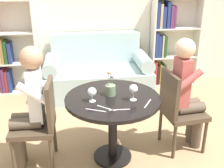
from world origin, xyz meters
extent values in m
plane|color=tan|center=(0.00, 0.00, 0.00)|extent=(16.00, 16.00, 0.00)
cube|color=silver|center=(0.00, 2.12, 1.35)|extent=(5.20, 0.05, 2.70)
cylinder|color=black|center=(0.00, 0.00, 0.69)|extent=(0.94, 0.94, 0.03)
cylinder|color=black|center=(0.00, 0.00, 0.35)|extent=(0.09, 0.09, 0.64)
cylinder|color=black|center=(0.00, 0.00, 0.01)|extent=(0.40, 0.40, 0.03)
cube|color=#A8C1C1|center=(0.00, 1.64, 0.21)|extent=(1.63, 0.80, 0.42)
cube|color=#A8C1C1|center=(0.00, 1.96, 0.67)|extent=(1.41, 0.16, 0.50)
cylinder|color=#A8C1C1|center=(-0.71, 1.64, 0.53)|extent=(0.22, 0.72, 0.22)
cylinder|color=#A8C1C1|center=(0.71, 1.64, 0.53)|extent=(0.22, 0.72, 0.22)
cube|color=silver|center=(-1.31, 2.06, 0.73)|extent=(0.78, 0.02, 1.46)
cube|color=silver|center=(-0.93, 1.93, 0.73)|extent=(0.02, 0.28, 1.46)
cube|color=silver|center=(-1.31, 1.93, 0.01)|extent=(0.74, 0.28, 0.02)
cube|color=silver|center=(-1.31, 1.93, 0.49)|extent=(0.74, 0.28, 0.02)
cube|color=silver|center=(-1.31, 1.93, 0.97)|extent=(0.74, 0.28, 0.02)
cube|color=silver|center=(-1.31, 1.93, 1.45)|extent=(0.74, 0.28, 0.02)
cube|color=#602D5B|center=(-1.52, 1.93, 0.18)|extent=(0.03, 0.23, 0.32)
cube|color=#602D5B|center=(-1.48, 1.93, 0.22)|extent=(0.04, 0.23, 0.39)
cube|color=maroon|center=(-1.44, 1.93, 0.20)|extent=(0.04, 0.23, 0.35)
cube|color=navy|center=(-1.39, 1.93, 0.20)|extent=(0.04, 0.23, 0.35)
cube|color=tan|center=(-1.48, 1.93, 0.68)|extent=(0.05, 0.23, 0.37)
cube|color=olive|center=(-1.43, 1.93, 0.69)|extent=(0.04, 0.23, 0.37)
cube|color=#234723|center=(-1.39, 1.93, 0.67)|extent=(0.05, 0.23, 0.35)
cube|color=navy|center=(-1.33, 1.93, 0.66)|extent=(0.05, 0.23, 0.32)
cube|color=silver|center=(1.31, 2.06, 0.73)|extent=(0.78, 0.02, 1.46)
cube|color=silver|center=(0.93, 1.93, 0.73)|extent=(0.02, 0.28, 1.46)
cube|color=silver|center=(1.69, 1.93, 0.73)|extent=(0.02, 0.28, 1.46)
cube|color=silver|center=(1.31, 1.93, 0.01)|extent=(0.74, 0.28, 0.02)
cube|color=silver|center=(1.31, 1.93, 0.49)|extent=(0.74, 0.28, 0.02)
cube|color=silver|center=(1.31, 1.93, 0.97)|extent=(0.74, 0.28, 0.02)
cube|color=maroon|center=(0.99, 1.93, 0.23)|extent=(0.05, 0.23, 0.41)
cube|color=#332319|center=(1.04, 1.93, 0.19)|extent=(0.03, 0.23, 0.33)
cube|color=olive|center=(1.08, 1.93, 0.19)|extent=(0.03, 0.23, 0.34)
cube|color=tan|center=(1.11, 1.93, 0.18)|extent=(0.03, 0.23, 0.32)
cube|color=#234723|center=(1.15, 1.93, 0.19)|extent=(0.04, 0.23, 0.34)
cube|color=navy|center=(0.98, 1.93, 0.71)|extent=(0.05, 0.23, 0.41)
cube|color=navy|center=(1.04, 1.93, 0.68)|extent=(0.05, 0.23, 0.36)
cube|color=tan|center=(1.09, 1.93, 0.68)|extent=(0.03, 0.23, 0.36)
cube|color=#234723|center=(1.13, 1.93, 0.68)|extent=(0.04, 0.23, 0.35)
cube|color=navy|center=(0.98, 1.93, 1.19)|extent=(0.04, 0.23, 0.42)
cube|color=tan|center=(1.03, 1.93, 1.17)|extent=(0.04, 0.23, 0.38)
cube|color=navy|center=(1.08, 1.93, 1.15)|extent=(0.05, 0.23, 0.34)
cube|color=navy|center=(1.14, 1.93, 1.18)|extent=(0.05, 0.23, 0.41)
cube|color=#602D5B|center=(1.20, 1.93, 1.15)|extent=(0.05, 0.23, 0.35)
cube|color=#602D5B|center=(1.25, 1.93, 1.15)|extent=(0.03, 0.23, 0.35)
cylinder|color=#473828|center=(-0.96, 0.21, 0.20)|extent=(0.04, 0.04, 0.40)
cylinder|color=#473828|center=(-0.97, -0.15, 0.20)|extent=(0.04, 0.04, 0.40)
cylinder|color=#473828|center=(-0.61, 0.20, 0.20)|extent=(0.04, 0.04, 0.40)
cylinder|color=#473828|center=(-0.62, -0.16, 0.20)|extent=(0.04, 0.04, 0.40)
cube|color=#473828|center=(-0.79, 0.02, 0.42)|extent=(0.43, 0.43, 0.05)
cube|color=#473828|center=(-0.60, 0.02, 0.68)|extent=(0.05, 0.38, 0.45)
cylinder|color=#473828|center=(0.99, -0.06, 0.20)|extent=(0.04, 0.04, 0.40)
cylinder|color=#473828|center=(0.95, 0.30, 0.20)|extent=(0.04, 0.04, 0.40)
cylinder|color=#473828|center=(0.63, -0.10, 0.20)|extent=(0.04, 0.04, 0.40)
cylinder|color=#473828|center=(0.59, 0.26, 0.20)|extent=(0.04, 0.04, 0.40)
cube|color=#473828|center=(0.79, 0.10, 0.42)|extent=(0.47, 0.47, 0.05)
cube|color=#473828|center=(0.60, 0.08, 0.68)|extent=(0.08, 0.38, 0.45)
cylinder|color=brown|center=(-0.95, 0.09, 0.23)|extent=(0.11, 0.11, 0.45)
cylinder|color=brown|center=(-0.95, -0.02, 0.23)|extent=(0.11, 0.11, 0.45)
cylinder|color=brown|center=(-0.84, 0.08, 0.50)|extent=(0.30, 0.12, 0.11)
cylinder|color=brown|center=(-0.84, -0.03, 0.50)|extent=(0.30, 0.12, 0.11)
cube|color=white|center=(-0.73, 0.02, 0.77)|extent=(0.13, 0.20, 0.52)
cylinder|color=white|center=(-0.73, 0.16, 0.84)|extent=(0.29, 0.08, 0.23)
cylinder|color=white|center=(-0.73, -0.11, 0.84)|extent=(0.29, 0.08, 0.23)
sphere|color=tan|center=(-0.73, 0.02, 1.14)|extent=(0.21, 0.21, 0.21)
cylinder|color=brown|center=(0.96, 0.07, 0.23)|extent=(0.11, 0.11, 0.45)
cylinder|color=brown|center=(0.94, 0.18, 0.23)|extent=(0.11, 0.11, 0.45)
cylinder|color=brown|center=(0.85, 0.06, 0.50)|extent=(0.31, 0.14, 0.11)
cylinder|color=brown|center=(0.83, 0.17, 0.50)|extent=(0.31, 0.14, 0.11)
cube|color=#B2514C|center=(0.73, 0.10, 0.77)|extent=(0.14, 0.21, 0.54)
cylinder|color=#B2514C|center=(0.75, -0.04, 0.86)|extent=(0.29, 0.10, 0.23)
cylinder|color=#B2514C|center=(0.71, 0.23, 0.86)|extent=(0.29, 0.10, 0.23)
sphere|color=beige|center=(0.73, 0.10, 1.14)|extent=(0.20, 0.20, 0.20)
cylinder|color=white|center=(-0.20, -0.06, 0.71)|extent=(0.06, 0.06, 0.00)
cylinder|color=white|center=(-0.20, -0.06, 0.74)|extent=(0.01, 0.01, 0.06)
sphere|color=white|center=(-0.20, -0.06, 0.81)|extent=(0.08, 0.08, 0.08)
sphere|color=maroon|center=(-0.20, -0.06, 0.80)|extent=(0.06, 0.06, 0.06)
cylinder|color=white|center=(0.19, -0.08, 0.71)|extent=(0.06, 0.06, 0.00)
cylinder|color=white|center=(0.19, -0.08, 0.75)|extent=(0.01, 0.01, 0.08)
sphere|color=white|center=(0.19, -0.08, 0.83)|extent=(0.08, 0.08, 0.08)
sphere|color=maroon|center=(0.19, -0.08, 0.82)|extent=(0.06, 0.06, 0.06)
cylinder|color=gray|center=(-0.02, 0.05, 0.76)|extent=(0.10, 0.10, 0.11)
cylinder|color=#4C7A42|center=(-0.03, 0.04, 0.88)|extent=(0.01, 0.01, 0.14)
sphere|color=#E07F4C|center=(-0.03, 0.04, 0.95)|extent=(0.04, 0.04, 0.04)
cylinder|color=#4C7A42|center=(0.00, 0.05, 0.86)|extent=(0.01, 0.01, 0.09)
sphere|color=#9E70B2|center=(0.00, 0.05, 0.91)|extent=(0.04, 0.04, 0.04)
cylinder|color=#4C7A42|center=(-0.02, 0.07, 0.88)|extent=(0.00, 0.01, 0.13)
sphere|color=silver|center=(-0.02, 0.07, 0.94)|extent=(0.04, 0.04, 0.04)
cube|color=silver|center=(-0.09, -0.21, 0.71)|extent=(0.15, 0.13, 0.00)
cube|color=silver|center=(0.30, -0.18, 0.71)|extent=(0.11, 0.17, 0.00)
cube|color=silver|center=(-0.19, -0.25, 0.71)|extent=(0.18, 0.09, 0.00)
cube|color=silver|center=(0.02, -0.26, 0.71)|extent=(0.19, 0.02, 0.00)
camera|label=1|loc=(-0.35, -2.44, 1.88)|focal=45.00mm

